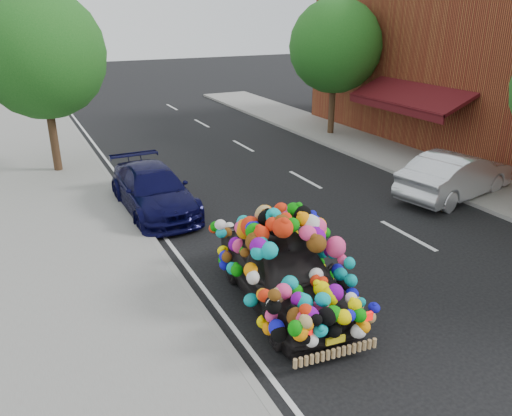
{
  "coord_description": "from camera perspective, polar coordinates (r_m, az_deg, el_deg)",
  "views": [
    {
      "loc": [
        -4.98,
        -8.66,
        5.37
      ],
      "look_at": [
        -0.41,
        0.61,
        1.24
      ],
      "focal_mm": 35.0,
      "sensor_mm": 36.0,
      "label": 1
    }
  ],
  "objects": [
    {
      "name": "tree_far_b",
      "position": [
        22.77,
        9.04,
        17.79
      ],
      "size": [
        4.0,
        4.0,
        5.9
      ],
      "color": "#332114",
      "rests_on": "ground"
    },
    {
      "name": "sidewalk",
      "position": [
        10.18,
        -18.78,
        -10.98
      ],
      "size": [
        4.0,
        60.0,
        0.12
      ],
      "primitive_type": "cube",
      "color": "gray",
      "rests_on": "ground"
    },
    {
      "name": "silver_hatchback",
      "position": [
        16.31,
        21.87,
        3.52
      ],
      "size": [
        4.44,
        2.3,
        1.39
      ],
      "primitive_type": "imported",
      "rotation": [
        0.0,
        0.0,
        1.77
      ],
      "color": "silver",
      "rests_on": "ground"
    },
    {
      "name": "navy_sedan",
      "position": [
        14.38,
        -11.64,
        2.04
      ],
      "size": [
        1.82,
        4.34,
        1.25
      ],
      "primitive_type": "imported",
      "rotation": [
        0.0,
        0.0,
        0.02
      ],
      "color": "black",
      "rests_on": "ground"
    },
    {
      "name": "lane_markings",
      "position": [
        13.31,
        16.93,
        -3.0
      ],
      "size": [
        6.0,
        50.0,
        0.01
      ],
      "primitive_type": null,
      "color": "silver",
      "rests_on": "ground"
    },
    {
      "name": "footpath_far",
      "position": [
        18.38,
        21.34,
        3.45
      ],
      "size": [
        3.0,
        40.0,
        0.12
      ],
      "primitive_type": "cube",
      "color": "gray",
      "rests_on": "ground"
    },
    {
      "name": "ground",
      "position": [
        11.34,
        3.27,
        -6.54
      ],
      "size": [
        100.0,
        100.0,
        0.0
      ],
      "primitive_type": "plane",
      "color": "black",
      "rests_on": "ground"
    },
    {
      "name": "tree_near_sidewalk",
      "position": [
        18.25,
        -23.37,
        15.85
      ],
      "size": [
        4.2,
        4.2,
        6.13
      ],
      "color": "#332114",
      "rests_on": "ground"
    },
    {
      "name": "kerb",
      "position": [
        10.49,
        -8.14,
        -8.86
      ],
      "size": [
        0.15,
        60.0,
        0.13
      ],
      "primitive_type": "cube",
      "color": "gray",
      "rests_on": "ground"
    },
    {
      "name": "plush_art_car",
      "position": [
        9.53,
        3.27,
        -5.44
      ],
      "size": [
        2.33,
        4.34,
        2.0
      ],
      "rotation": [
        0.0,
        0.0,
        -0.09
      ],
      "color": "black",
      "rests_on": "ground"
    }
  ]
}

